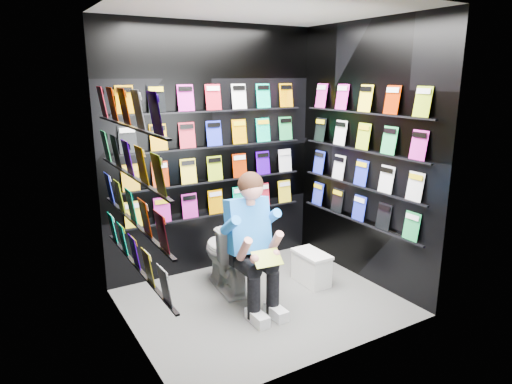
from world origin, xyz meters
TOP-DOWN VIEW (x-y plane):
  - floor at (0.00, 0.00)m, footprint 2.40×2.40m
  - ceiling at (0.00, 0.00)m, footprint 2.40×2.40m
  - wall_back at (0.00, 1.00)m, footprint 2.40×0.04m
  - wall_front at (0.00, -1.00)m, footprint 2.40×0.04m
  - wall_left at (-1.20, 0.00)m, footprint 0.04×2.00m
  - wall_right at (1.20, 0.00)m, footprint 0.04×2.00m
  - comics_back at (0.00, 0.97)m, footprint 2.10×0.06m
  - comics_left at (-1.17, 0.00)m, footprint 0.06×1.70m
  - comics_right at (1.17, 0.00)m, footprint 0.06×1.70m
  - toilet at (-0.13, 0.44)m, footprint 0.50×0.79m
  - longbox at (0.65, 0.10)m, footprint 0.22×0.40m
  - longbox_lid at (0.65, 0.10)m, footprint 0.24×0.42m
  - reader at (-0.13, 0.06)m, footprint 0.59×0.79m
  - held_comic at (-0.13, -0.29)m, footprint 0.26×0.17m

SIDE VIEW (x-z plane):
  - floor at x=0.00m, z-range 0.00..0.00m
  - longbox at x=0.65m, z-range 0.00..0.30m
  - longbox_lid at x=0.65m, z-range 0.30..0.33m
  - toilet at x=-0.13m, z-range 0.00..0.73m
  - held_comic at x=-0.13m, z-range 0.53..0.63m
  - reader at x=-0.13m, z-range 0.08..1.44m
  - wall_back at x=0.00m, z-range 0.00..2.60m
  - wall_front at x=0.00m, z-range 0.00..2.60m
  - wall_left at x=-1.20m, z-range 0.00..2.60m
  - wall_right at x=1.20m, z-range 0.00..2.60m
  - comics_back at x=0.00m, z-range 0.62..1.99m
  - comics_left at x=-1.17m, z-range 0.62..1.99m
  - comics_right at x=1.17m, z-range 0.62..1.99m
  - ceiling at x=0.00m, z-range 2.60..2.60m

